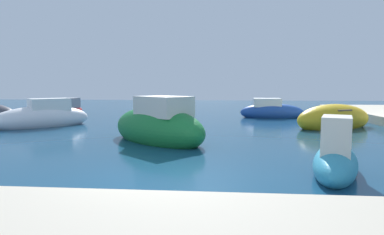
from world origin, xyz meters
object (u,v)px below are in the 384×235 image
Objects in this scene: moored_boat_7 at (271,111)px; moored_boat_5 at (43,118)px; moored_boat_2 at (334,119)px; moored_boat_6 at (161,114)px; moored_boat_3 at (70,110)px; moored_boat_4 at (335,159)px; moored_boat_1 at (158,127)px.

moored_boat_5 is at bearing -155.84° from moored_boat_7.
moored_boat_5 reaches higher than moored_boat_2.
moored_boat_6 is at bearing -50.57° from moored_boat_2.
moored_boat_3 is 14.27m from moored_boat_7.
moored_boat_6 is at bearing 177.11° from moored_boat_5.
moored_boat_2 reaches higher than moored_boat_6.
moored_boat_3 reaches higher than moored_boat_2.
moored_boat_2 is 9.56m from moored_boat_4.
moored_boat_1 is at bearing 2.60° from moored_boat_2.
moored_boat_4 is at bearing 43.91° from moored_boat_2.
moored_boat_6 is (5.42, 4.85, -0.21)m from moored_boat_5.
moored_boat_1 is 1.08× the size of moored_boat_5.
moored_boat_4 reaches higher than moored_boat_3.
moored_boat_1 is at bearing 177.40° from moored_boat_6.
moored_boat_5 is 14.10m from moored_boat_7.
moored_boat_7 is (7.40, 1.02, 0.16)m from moored_boat_6.
moored_boat_2 is 1.53× the size of moored_boat_6.
moored_boat_4 is 14.75m from moored_boat_5.
moored_boat_5 is 1.46× the size of moored_boat_6.
moored_boat_3 is 1.09× the size of moored_boat_6.
moored_boat_2 is 15.20m from moored_boat_5.
moored_boat_1 is 1.02× the size of moored_boat_2.
moored_boat_6 is at bearing -172.60° from moored_boat_7.
moored_boat_2 is 1.40× the size of moored_boat_3.
moored_boat_5 is at bearing 16.77° from moored_boat_3.
moored_boat_1 reaches higher than moored_boat_3.
moored_boat_5 is 1.08× the size of moored_boat_7.
moored_boat_7 is at bearing -93.01° from moored_boat_2.
moored_boat_1 is 9.54m from moored_boat_2.
moored_boat_2 is 17.48m from moored_boat_3.
moored_boat_2 is at bearing -125.22° from moored_boat_6.
moored_boat_7 is at bearing -94.46° from moored_boat_6.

